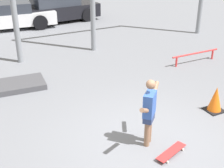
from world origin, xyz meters
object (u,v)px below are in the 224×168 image
at_px(skateboarder, 149,110).
at_px(parked_car_black, 58,8).
at_px(grind_rail, 195,55).
at_px(parked_car_white, 8,16).
at_px(traffic_cone, 216,99).
at_px(skateboard, 171,152).

relative_size(skateboarder, parked_car_black, 0.35).
xyz_separation_m(grind_rail, parked_car_white, (-5.13, 7.89, 0.34)).
bearing_deg(skateboarder, parked_car_white, 51.56).
xyz_separation_m(grind_rail, traffic_cone, (-1.86, -2.95, 0.03)).
height_order(parked_car_white, traffic_cone, parked_car_white).
bearing_deg(traffic_cone, skateboarder, -169.93).
bearing_deg(parked_car_black, grind_rail, -77.81).
distance_m(parked_car_white, traffic_cone, 11.33).
distance_m(grind_rail, traffic_cone, 3.49).
bearing_deg(parked_car_black, skateboard, -101.80).
relative_size(skateboarder, parked_car_white, 0.34).
distance_m(skateboarder, skateboard, 0.99).
height_order(skateboarder, skateboard, skateboarder).
bearing_deg(skateboard, traffic_cone, 5.59).
relative_size(skateboarder, skateboard, 1.80).
xyz_separation_m(parked_car_black, traffic_cone, (0.61, -11.11, -0.37)).
relative_size(skateboarder, grind_rail, 0.76).
bearing_deg(traffic_cone, skateboard, -155.22).
bearing_deg(parked_car_white, traffic_cone, -67.94).
xyz_separation_m(skateboard, parked_car_black, (1.51, 12.09, 0.64)).
relative_size(skateboard, grind_rail, 0.42).
distance_m(skateboarder, grind_rail, 5.42).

